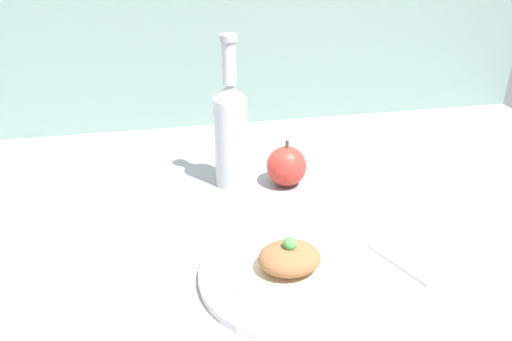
{
  "coord_description": "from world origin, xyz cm",
  "views": [
    {
      "loc": [
        -12.43,
        -75.75,
        50.51
      ],
      "look_at": [
        2.8,
        1.04,
        10.98
      ],
      "focal_mm": 35.0,
      "sensor_mm": 36.0,
      "label": 1
    }
  ],
  "objects": [
    {
      "name": "apple",
      "position": [
        12.06,
        14.88,
        4.25
      ],
      "size": [
        8.48,
        8.48,
        10.1
      ],
      "color": "red",
      "rests_on": "ground_plane"
    },
    {
      "name": "cider_bottle",
      "position": [
        0.83,
        17.64,
        12.04
      ],
      "size": [
        6.79,
        6.79,
        31.37
      ],
      "color": "silver",
      "rests_on": "ground_plane"
    },
    {
      "name": "plate",
      "position": [
        4.78,
        -15.55,
        0.9
      ],
      "size": [
        28.29,
        28.29,
        1.7
      ],
      "color": "white",
      "rests_on": "ground_plane"
    },
    {
      "name": "napkin",
      "position": [
        29.33,
        -13.24,
        0.4
      ],
      "size": [
        18.2,
        17.25,
        0.8
      ],
      "color": "white",
      "rests_on": "ground_plane"
    },
    {
      "name": "ground_plane",
      "position": [
        0.0,
        0.0,
        -2.0
      ],
      "size": [
        180.0,
        110.0,
        4.0
      ],
      "primitive_type": "cube",
      "color": "gray"
    },
    {
      "name": "plated_food",
      "position": [
        4.78,
        -15.55,
        3.26
      ],
      "size": [
        19.58,
        19.58,
        6.26
      ],
      "color": "beige",
      "rests_on": "plate"
    }
  ]
}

